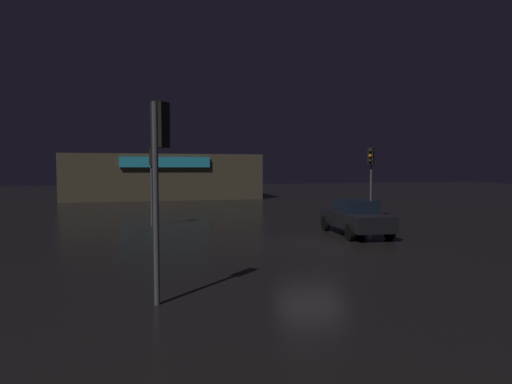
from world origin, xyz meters
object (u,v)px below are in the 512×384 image
at_px(traffic_signal_cross_left, 153,167).
at_px(car_near, 355,217).
at_px(store_building, 164,176).
at_px(traffic_signal_opposite, 371,166).
at_px(traffic_signal_cross_right, 159,155).

relative_size(traffic_signal_cross_left, car_near, 0.90).
relative_size(store_building, car_near, 4.07).
xyz_separation_m(traffic_signal_opposite, traffic_signal_cross_left, (-12.16, -0.03, -0.06)).
bearing_deg(traffic_signal_opposite, traffic_signal_cross_left, -179.88).
distance_m(traffic_signal_cross_right, car_near, 11.61).
distance_m(store_building, traffic_signal_cross_right, 32.90).
bearing_deg(traffic_signal_opposite, traffic_signal_cross_right, -134.04).
bearing_deg(traffic_signal_cross_left, traffic_signal_opposite, 0.12).
bearing_deg(traffic_signal_cross_right, store_building, 87.84).
relative_size(store_building, traffic_signal_cross_left, 4.55).
relative_size(store_building, traffic_signal_cross_right, 4.12).
height_order(traffic_signal_opposite, traffic_signal_cross_right, traffic_signal_cross_right).
xyz_separation_m(store_building, traffic_signal_cross_right, (-1.24, -32.86, 1.10)).
relative_size(traffic_signal_cross_right, car_near, 0.99).
relative_size(traffic_signal_opposite, traffic_signal_cross_left, 1.05).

